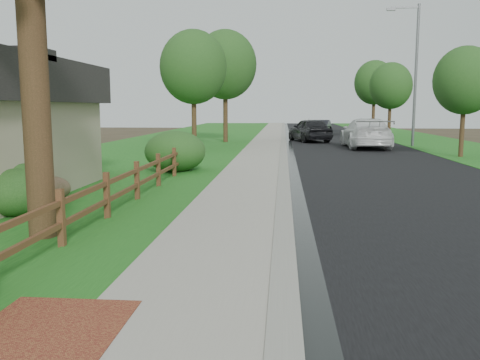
# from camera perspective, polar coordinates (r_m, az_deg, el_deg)

# --- Properties ---
(ground) EXTENTS (120.00, 120.00, 0.00)m
(ground) POSITION_cam_1_polar(r_m,az_deg,el_deg) (6.36, 1.23, -15.36)
(ground) COLOR #372F1E
(road) EXTENTS (8.00, 90.00, 0.02)m
(road) POSITION_cam_1_polar(r_m,az_deg,el_deg) (41.12, 10.78, 4.42)
(road) COLOR black
(road) RESTS_ON ground
(curb) EXTENTS (0.40, 90.00, 0.12)m
(curb) POSITION_cam_1_polar(r_m,az_deg,el_deg) (40.90, 4.90, 4.58)
(curb) COLOR gray
(curb) RESTS_ON ground
(wet_gutter) EXTENTS (0.50, 90.00, 0.00)m
(wet_gutter) POSITION_cam_1_polar(r_m,az_deg,el_deg) (40.90, 5.39, 4.52)
(wet_gutter) COLOR black
(wet_gutter) RESTS_ON road
(sidewalk) EXTENTS (2.20, 90.00, 0.10)m
(sidewalk) POSITION_cam_1_polar(r_m,az_deg,el_deg) (40.92, 3.07, 4.59)
(sidewalk) COLOR #9C9487
(sidewalk) RESTS_ON ground
(grass_strip) EXTENTS (1.60, 90.00, 0.06)m
(grass_strip) POSITION_cam_1_polar(r_m,az_deg,el_deg) (41.02, 0.41, 4.58)
(grass_strip) COLOR #195718
(grass_strip) RESTS_ON ground
(lawn_near) EXTENTS (9.00, 90.00, 0.04)m
(lawn_near) POSITION_cam_1_polar(r_m,az_deg,el_deg) (41.75, -6.75, 4.57)
(lawn_near) COLOR #195718
(lawn_near) RESTS_ON ground
(verge_far) EXTENTS (6.00, 90.00, 0.04)m
(verge_far) POSITION_cam_1_polar(r_m,az_deg,el_deg) (42.39, 20.12, 4.19)
(verge_far) COLOR #195718
(verge_far) RESTS_ON ground
(brick_patch) EXTENTS (1.60, 2.40, 0.11)m
(brick_patch) POSITION_cam_1_polar(r_m,az_deg,el_deg) (6.00, -21.95, -16.91)
(brick_patch) COLOR maroon
(brick_patch) RESTS_ON ground
(ranch_fence) EXTENTS (0.12, 16.92, 1.10)m
(ranch_fence) POSITION_cam_1_polar(r_m,az_deg,el_deg) (12.99, -12.97, -0.60)
(ranch_fence) COLOR #512B1B
(ranch_fence) RESTS_ON ground
(white_suv) EXTENTS (2.68, 6.46, 1.87)m
(white_suv) POSITION_cam_1_polar(r_m,az_deg,el_deg) (33.38, 13.92, 5.13)
(white_suv) COLOR white
(white_suv) RESTS_ON road
(dark_car_mid) EXTENTS (3.50, 5.57, 1.77)m
(dark_car_mid) POSITION_cam_1_polar(r_m,az_deg,el_deg) (38.98, 7.82, 5.61)
(dark_car_mid) COLOR black
(dark_car_mid) RESTS_ON road
(dark_car_far) EXTENTS (2.35, 4.44, 1.39)m
(dark_car_far) POSITION_cam_1_polar(r_m,az_deg,el_deg) (49.48, 9.08, 5.87)
(dark_car_far) COLOR black
(dark_car_far) RESTS_ON road
(streetlight) EXTENTS (2.12, 0.27, 9.17)m
(streetlight) POSITION_cam_1_polar(r_m,az_deg,el_deg) (35.74, 18.89, 11.92)
(streetlight) COLOR slate
(streetlight) RESTS_ON ground
(boulder) EXTENTS (1.08, 0.89, 0.65)m
(boulder) POSITION_cam_1_polar(r_m,az_deg,el_deg) (15.05, -20.23, -0.86)
(boulder) COLOR brown
(boulder) RESTS_ON ground
(shrub_b) EXTENTS (2.13, 2.13, 1.29)m
(shrub_b) POSITION_cam_1_polar(r_m,az_deg,el_deg) (13.79, -25.05, -0.54)
(shrub_b) COLOR #1A4518
(shrub_b) RESTS_ON ground
(shrub_c) EXTENTS (1.81, 1.81, 1.13)m
(shrub_c) POSITION_cam_1_polar(r_m,az_deg,el_deg) (13.05, -23.86, -1.29)
(shrub_c) COLOR #1A4518
(shrub_c) RESTS_ON ground
(shrub_d) EXTENTS (2.78, 2.78, 1.65)m
(shrub_d) POSITION_cam_1_polar(r_m,az_deg,el_deg) (20.35, -7.28, 3.20)
(shrub_d) COLOR #1A4518
(shrub_d) RESTS_ON ground
(tree_near_left) EXTENTS (4.11, 4.11, 7.28)m
(tree_near_left) POSITION_cam_1_polar(r_m,az_deg,el_deg) (31.86, -5.25, 12.49)
(tree_near_left) COLOR #332614
(tree_near_left) RESTS_ON ground
(tree_near_right) EXTENTS (3.14, 3.14, 5.66)m
(tree_near_right) POSITION_cam_1_polar(r_m,az_deg,el_deg) (28.59, 23.95, 10.17)
(tree_near_right) COLOR #332614
(tree_near_right) RESTS_ON ground
(tree_mid_left) EXTENTS (4.58, 4.58, 8.19)m
(tree_mid_left) POSITION_cam_1_polar(r_m,az_deg,el_deg) (37.95, -1.67, 12.79)
(tree_mid_left) COLOR #332614
(tree_mid_left) RESTS_ON ground
(tree_mid_right) EXTENTS (3.42, 3.42, 6.20)m
(tree_mid_right) POSITION_cam_1_polar(r_m,az_deg,el_deg) (43.43, 16.57, 10.09)
(tree_mid_right) COLOR #332614
(tree_mid_right) RESTS_ON ground
(tree_far_right) EXTENTS (3.83, 3.83, 7.06)m
(tree_far_right) POSITION_cam_1_polar(r_m,az_deg,el_deg) (50.87, 14.86, 10.52)
(tree_far_right) COLOR #332614
(tree_far_right) RESTS_ON ground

